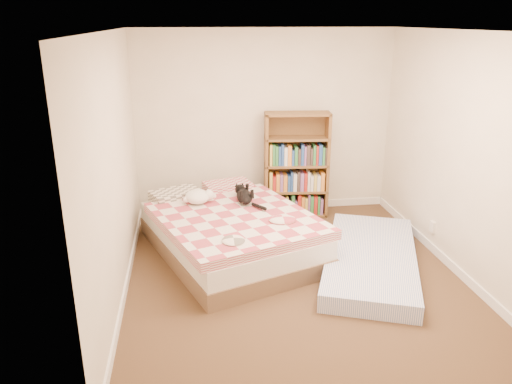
{
  "coord_description": "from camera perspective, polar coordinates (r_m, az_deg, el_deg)",
  "views": [
    {
      "loc": [
        -1.07,
        -4.63,
        2.6
      ],
      "look_at": [
        -0.37,
        0.3,
        0.87
      ],
      "focal_mm": 35.0,
      "sensor_mm": 36.0,
      "label": 1
    }
  ],
  "objects": [
    {
      "name": "room",
      "position": [
        4.95,
        4.7,
        2.66
      ],
      "size": [
        3.51,
        4.01,
        2.51
      ],
      "color": "#3F2E1B",
      "rests_on": "ground"
    },
    {
      "name": "bed",
      "position": [
        5.85,
        -3.0,
        -4.42
      ],
      "size": [
        2.17,
        2.55,
        0.58
      ],
      "rotation": [
        0.0,
        0.0,
        0.36
      ],
      "color": "brown",
      "rests_on": "room"
    },
    {
      "name": "bookshelf",
      "position": [
        6.88,
        4.55,
        1.65
      ],
      "size": [
        0.89,
        0.37,
        1.44
      ],
      "rotation": [
        0.0,
        0.0,
        -0.09
      ],
      "color": "brown",
      "rests_on": "room"
    },
    {
      "name": "floor_mattress",
      "position": [
        5.69,
        12.97,
        -7.5
      ],
      "size": [
        1.64,
        2.3,
        0.19
      ],
      "primitive_type": "cube",
      "rotation": [
        0.0,
        0.0,
        -0.37
      ],
      "color": "#798ECB",
      "rests_on": "room"
    },
    {
      "name": "black_cat",
      "position": [
        6.01,
        -1.35,
        -0.38
      ],
      "size": [
        0.26,
        0.7,
        0.16
      ],
      "rotation": [
        0.0,
        0.0,
        0.11
      ],
      "color": "black",
      "rests_on": "bed"
    },
    {
      "name": "white_dog",
      "position": [
        5.97,
        -6.63,
        -0.54
      ],
      "size": [
        0.44,
        0.44,
        0.16
      ],
      "rotation": [
        0.0,
        0.0,
        0.76
      ],
      "color": "white",
      "rests_on": "bed"
    }
  ]
}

